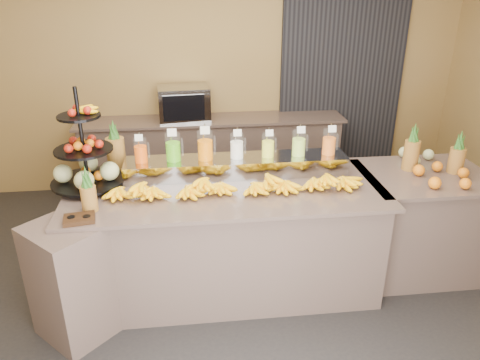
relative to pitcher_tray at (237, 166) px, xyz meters
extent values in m
plane|color=black|center=(-0.11, -0.58, -1.01)|extent=(6.00, 6.00, 0.00)
cube|color=olive|center=(-0.11, 1.93, 0.39)|extent=(6.00, 0.02, 2.80)
cube|color=black|center=(1.49, 1.88, 0.19)|extent=(1.50, 0.06, 2.20)
cube|color=gray|center=(-0.11, -0.28, -0.56)|extent=(2.40, 0.90, 0.90)
cube|color=gray|center=(-0.11, -0.28, -0.09)|extent=(2.50, 1.00, 0.03)
cube|color=gray|center=(-1.26, -0.68, -0.56)|extent=(0.71, 0.71, 0.90)
cube|color=gray|center=(1.59, -0.18, -0.56)|extent=(1.00, 0.80, 0.90)
cube|color=gray|center=(1.59, -0.18, -0.09)|extent=(1.08, 0.88, 0.03)
cube|color=gray|center=(-0.11, 1.67, -0.56)|extent=(3.00, 0.50, 0.90)
cube|color=gray|center=(-0.11, 1.67, -0.09)|extent=(3.10, 0.55, 0.03)
cube|color=gray|center=(0.00, 0.00, 0.00)|extent=(1.85, 0.30, 0.15)
cylinder|color=silver|center=(-0.78, 0.00, 0.17)|extent=(0.11, 0.11, 0.20)
cylinder|color=#EF5102|center=(-0.78, 0.00, 0.14)|extent=(0.10, 0.10, 0.13)
cylinder|color=gray|center=(-0.79, 0.01, 0.22)|extent=(0.01, 0.01, 0.23)
cube|color=white|center=(-0.78, -0.05, 0.30)|extent=(0.06, 0.02, 0.05)
cylinder|color=silver|center=(-0.52, 0.00, 0.19)|extent=(0.12, 0.12, 0.23)
cylinder|color=#4AB313|center=(-0.52, 0.00, 0.15)|extent=(0.12, 0.12, 0.16)
cylinder|color=gray|center=(-0.54, 0.01, 0.24)|extent=(0.01, 0.01, 0.27)
cube|color=white|center=(-0.52, -0.06, 0.33)|extent=(0.07, 0.02, 0.06)
cylinder|color=silver|center=(-0.26, 0.00, 0.19)|extent=(0.13, 0.13, 0.24)
cylinder|color=orange|center=(-0.26, 0.00, 0.16)|extent=(0.12, 0.12, 0.16)
cylinder|color=gray|center=(-0.28, 0.01, 0.25)|extent=(0.01, 0.01, 0.28)
cube|color=white|center=(-0.26, -0.06, 0.34)|extent=(0.08, 0.02, 0.06)
cylinder|color=silver|center=(0.00, 0.00, 0.18)|extent=(0.11, 0.11, 0.21)
cylinder|color=white|center=(0.00, 0.00, 0.15)|extent=(0.10, 0.10, 0.14)
cylinder|color=gray|center=(-0.01, 0.01, 0.22)|extent=(0.01, 0.01, 0.24)
cube|color=white|center=(0.00, -0.05, 0.31)|extent=(0.07, 0.02, 0.06)
cylinder|color=silver|center=(0.26, 0.00, 0.17)|extent=(0.11, 0.11, 0.20)
cylinder|color=yellow|center=(0.26, 0.00, 0.14)|extent=(0.10, 0.10, 0.13)
cylinder|color=gray|center=(0.25, 0.01, 0.22)|extent=(0.01, 0.01, 0.23)
cube|color=white|center=(0.26, -0.05, 0.30)|extent=(0.06, 0.02, 0.05)
cylinder|color=silver|center=(0.52, 0.00, 0.18)|extent=(0.12, 0.12, 0.21)
cylinder|color=#B2DF4F|center=(0.52, 0.00, 0.15)|extent=(0.11, 0.11, 0.14)
cylinder|color=gray|center=(0.51, 0.01, 0.23)|extent=(0.01, 0.01, 0.25)
cube|color=white|center=(0.52, -0.05, 0.32)|extent=(0.07, 0.02, 0.06)
cylinder|color=silver|center=(0.78, 0.00, 0.18)|extent=(0.11, 0.11, 0.21)
cylinder|color=orange|center=(0.78, 0.00, 0.15)|extent=(0.11, 0.11, 0.14)
cylinder|color=gray|center=(0.77, 0.01, 0.23)|extent=(0.01, 0.01, 0.25)
cube|color=white|center=(0.78, -0.05, 0.31)|extent=(0.07, 0.02, 0.06)
ellipsoid|color=yellow|center=(-0.93, -0.32, -0.02)|extent=(0.24, 0.18, 0.10)
ellipsoid|color=yellow|center=(-0.67, -0.32, -0.02)|extent=(0.24, 0.18, 0.10)
ellipsoid|color=yellow|center=(-0.42, -0.32, -0.02)|extent=(0.24, 0.18, 0.10)
ellipsoid|color=yellow|center=(-0.17, -0.32, -0.02)|extent=(0.24, 0.18, 0.10)
ellipsoid|color=yellow|center=(0.08, -0.32, -0.02)|extent=(0.24, 0.18, 0.10)
ellipsoid|color=yellow|center=(0.33, -0.32, -0.02)|extent=(0.24, 0.18, 0.10)
ellipsoid|color=yellow|center=(0.59, -0.32, -0.02)|extent=(0.24, 0.18, 0.10)
ellipsoid|color=yellow|center=(0.84, -0.32, -0.02)|extent=(0.24, 0.18, 0.10)
ellipsoid|color=yellow|center=(-0.75, -0.32, 0.05)|extent=(0.20, 0.16, 0.09)
ellipsoid|color=yellow|center=(-0.28, -0.32, 0.05)|extent=(0.20, 0.16, 0.09)
ellipsoid|color=yellow|center=(0.19, -0.32, 0.05)|extent=(0.20, 0.16, 0.09)
ellipsoid|color=yellow|center=(0.66, -0.32, 0.05)|extent=(0.20, 0.16, 0.09)
cylinder|color=black|center=(-1.20, -0.10, 0.32)|extent=(0.04, 0.04, 0.80)
cylinder|color=black|center=(-1.20, -0.10, -0.03)|extent=(0.68, 0.68, 0.02)
cylinder|color=black|center=(-1.20, -0.10, 0.24)|extent=(0.53, 0.53, 0.02)
cylinder|color=black|center=(-1.20, -0.10, 0.50)|extent=(0.38, 0.38, 0.02)
sphere|color=#C5C487|center=(-1.02, -0.10, 0.05)|extent=(0.15, 0.15, 0.15)
sphere|color=maroon|center=(-1.07, -0.10, 0.28)|extent=(0.07, 0.07, 0.07)
sphere|color=orange|center=(-1.29, -0.10, 0.02)|extent=(0.08, 0.08, 0.08)
cube|color=black|center=(-1.16, -0.67, -0.06)|extent=(0.23, 0.19, 0.03)
cylinder|color=brown|center=(-1.11, -0.53, 0.02)|extent=(0.11, 0.11, 0.19)
cone|color=#1F4A18|center=(-1.11, -0.53, 0.19)|extent=(0.06, 0.06, 0.16)
cylinder|color=brown|center=(-1.01, 0.21, 0.07)|extent=(0.16, 0.16, 0.29)
cone|color=#1F4A18|center=(-1.01, 0.21, 0.29)|extent=(0.08, 0.08, 0.16)
cylinder|color=brown|center=(1.49, -0.06, 0.05)|extent=(0.14, 0.14, 0.26)
cylinder|color=brown|center=(1.85, -0.17, 0.03)|extent=(0.13, 0.13, 0.22)
ellipsoid|color=orange|center=(1.65, -0.33, -0.03)|extent=(0.39, 0.26, 0.10)
cube|color=gray|center=(-0.43, 1.67, 0.12)|extent=(0.60, 0.44, 0.38)
camera|label=1|loc=(-0.40, -3.60, 1.49)|focal=35.00mm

